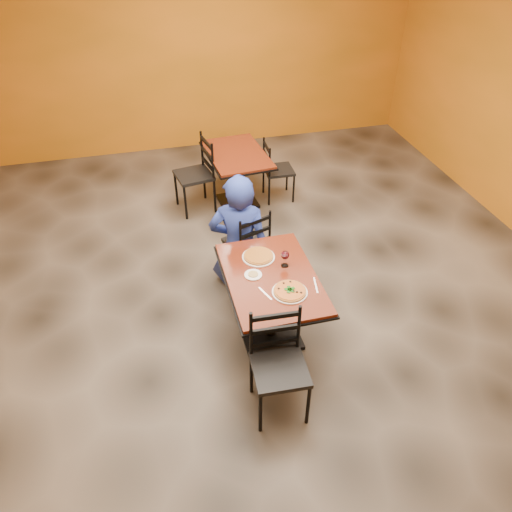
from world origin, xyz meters
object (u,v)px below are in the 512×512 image
object	(u,v)px
plate_main	(290,292)
pizza_far	(258,256)
chair_second_left	(194,176)
chair_main_far	(246,243)
wine_glass	(285,258)
side_plate	(253,275)
chair_main_near	(280,370)
plate_far	(258,257)
table_main	(271,292)
chair_second_right	(279,170)
table_second	(237,167)
diner	(239,231)
pizza_main	(290,291)

from	to	relation	value
plate_main	pizza_far	xyz separation A→B (m)	(-0.14, 0.55, 0.02)
chair_second_left	chair_main_far	bearing A→B (deg)	1.84
plate_main	wine_glass	bearing A→B (deg)	79.69
side_plate	plate_main	bearing A→B (deg)	-50.74
chair_main_near	chair_main_far	bearing A→B (deg)	88.48
chair_main_far	plate_far	bearing A→B (deg)	67.86
table_main	plate_far	bearing A→B (deg)	98.03
table_main	chair_second_right	xyz separation A→B (m)	(0.82, 2.52, -0.14)
plate_main	side_plate	world-z (taller)	same
pizza_far	wine_glass	size ratio (longest dim) A/B	1.56
chair_main_near	chair_second_left	distance (m)	3.34
table_second	diner	size ratio (longest dim) A/B	0.88
table_second	chair_main_far	world-z (taller)	chair_main_far
chair_main_far	plate_main	world-z (taller)	chair_main_far
pizza_main	side_plate	world-z (taller)	pizza_main
pizza_far	diner	bearing A→B (deg)	95.03
side_plate	wine_glass	world-z (taller)	wine_glass
chair_second_right	wine_glass	distance (m)	2.52
chair_main_far	wine_glass	size ratio (longest dim) A/B	4.92
chair_second_right	plate_far	world-z (taller)	chair_second_right
chair_second_left	plate_far	bearing A→B (deg)	-2.66
table_main	table_second	world-z (taller)	same
plate_main	pizza_far	bearing A→B (deg)	104.04
chair_main_near	plate_main	distance (m)	0.69
chair_main_far	pizza_main	size ratio (longest dim) A/B	3.12
diner	wine_glass	size ratio (longest dim) A/B	7.29
side_plate	diner	bearing A→B (deg)	85.98
plate_far	wine_glass	bearing A→B (deg)	-41.46
diner	side_plate	bearing A→B (deg)	104.18
pizza_main	table_second	bearing A→B (deg)	86.97
table_main	chair_main_far	size ratio (longest dim) A/B	1.39
table_main	wine_glass	size ratio (longest dim) A/B	6.83
chair_main_far	chair_second_right	world-z (taller)	chair_main_far
diner	pizza_far	size ratio (longest dim) A/B	4.69
plate_main	plate_far	distance (m)	0.56
plate_far	pizza_far	xyz separation A→B (m)	(0.00, 0.00, 0.02)
table_second	chair_second_left	bearing A→B (deg)	180.00
chair_main_near	chair_second_right	bearing A→B (deg)	77.01
chair_second_left	chair_main_near	bearing A→B (deg)	-7.19
table_main	chair_second_right	distance (m)	2.65
chair_second_right	pizza_far	xyz separation A→B (m)	(-0.86, -2.22, 0.35)
chair_second_right	chair_main_far	bearing A→B (deg)	153.96
table_main	side_plate	bearing A→B (deg)	159.90
table_second	plate_main	world-z (taller)	plate_main
table_second	wine_glass	size ratio (longest dim) A/B	6.44
pizza_far	wine_glass	bearing A→B (deg)	-41.46
chair_second_left	plate_main	xyz separation A→B (m)	(0.43, -2.76, 0.26)
pizza_far	pizza_main	bearing A→B (deg)	-75.96
table_second	chair_main_far	distance (m)	1.58
table_second	chair_main_near	xyz separation A→B (m)	(-0.40, -3.34, -0.07)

